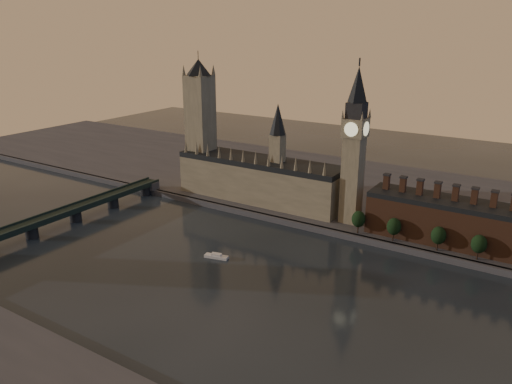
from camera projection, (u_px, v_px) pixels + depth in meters
ground at (248, 291)px, 255.46m from camera, size 900.00×900.00×0.00m
north_bank at (371, 194)px, 397.33m from camera, size 900.00×182.00×4.00m
palace_of_westminster at (260, 178)px, 373.50m from camera, size 130.00×30.30×74.00m
victoria_tower at (200, 121)px, 390.15m from camera, size 24.00×24.00×108.00m
big_ben at (354, 145)px, 320.51m from camera, size 15.00×15.00×107.00m
chimney_block at (461, 223)px, 297.06m from camera, size 110.00×25.00×37.00m
embankment_tree_0 at (359, 219)px, 314.86m from camera, size 8.60×8.60×14.88m
embankment_tree_1 at (394, 227)px, 303.18m from camera, size 8.60×8.60×14.88m
embankment_tree_2 at (438, 235)px, 290.21m from camera, size 8.60×8.60×14.88m
embankment_tree_3 at (479, 244)px, 278.75m from camera, size 8.60×8.60×14.88m
westminster_bridge at (50, 220)px, 330.06m from camera, size 14.00×200.00×11.55m
river_boat at (216, 256)px, 292.22m from camera, size 14.74×7.09×2.84m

